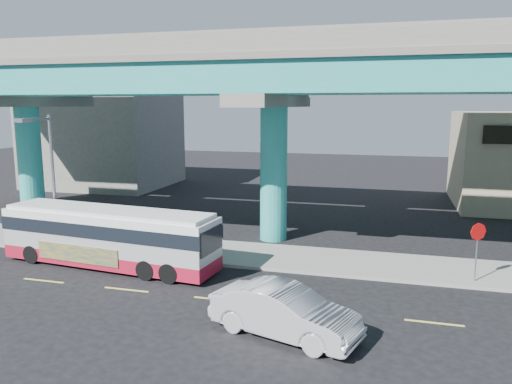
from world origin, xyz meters
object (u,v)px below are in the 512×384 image
(street_lamp, at_px, (45,162))
(parked_car, at_px, (103,230))
(transit_bus, at_px, (109,235))
(stop_sign, at_px, (478,239))
(sedan, at_px, (285,312))

(street_lamp, bearing_deg, parked_car, 52.33)
(transit_bus, height_order, stop_sign, transit_bus)
(street_lamp, bearing_deg, transit_bus, -16.10)
(transit_bus, bearing_deg, parked_car, 132.34)
(sedan, bearing_deg, stop_sign, -27.72)
(sedan, height_order, street_lamp, street_lamp)
(sedan, xyz_separation_m, parked_car, (-11.95, 8.25, -0.08))
(sedan, relative_size, stop_sign, 2.10)
(street_lamp, relative_size, stop_sign, 2.72)
(parked_car, distance_m, stop_sign, 18.82)
(sedan, height_order, parked_car, sedan)
(transit_bus, height_order, parked_car, transit_bus)
(street_lamp, bearing_deg, sedan, -24.03)
(sedan, distance_m, parked_car, 14.52)
(transit_bus, xyz_separation_m, stop_sign, (16.23, 1.92, 0.46))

